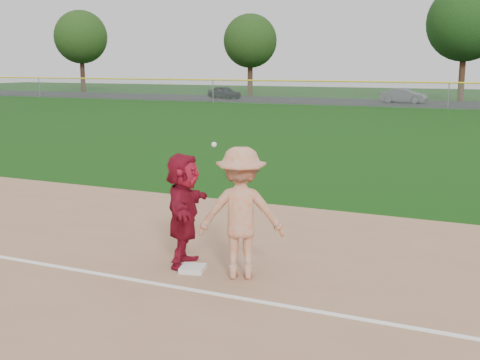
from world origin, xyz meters
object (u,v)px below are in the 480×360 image
at_px(car_left, 224,92).
at_px(car_mid, 404,96).
at_px(base_runner, 184,210).
at_px(first_base, 193,269).

distance_m(car_left, car_mid, 17.36).
bearing_deg(car_left, base_runner, -137.74).
bearing_deg(base_runner, first_base, -146.86).
height_order(first_base, car_mid, car_mid).
distance_m(first_base, car_mid, 46.26).
bearing_deg(first_base, base_runner, 142.17).
bearing_deg(car_mid, base_runner, -170.03).
bearing_deg(first_base, car_left, 115.13).
distance_m(first_base, car_left, 50.59).
xyz_separation_m(first_base, car_mid, (-4.12, 46.08, 0.59)).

